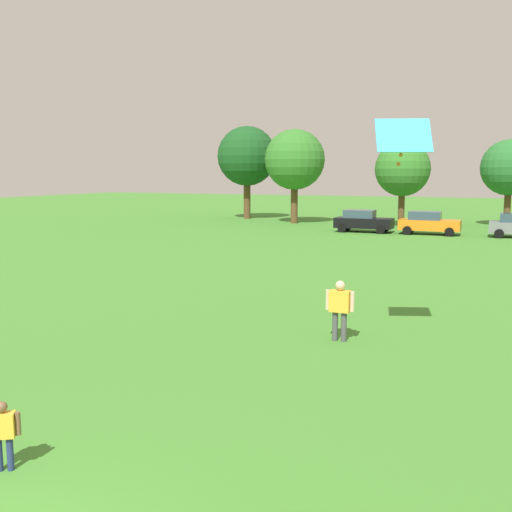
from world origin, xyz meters
TOP-DOWN VIEW (x-y plane):
  - ground_plane at (0.00, 30.00)m, footprint 160.00×160.00m
  - child_kite_flyer at (-1.57, 2.15)m, footprint 0.46×0.35m
  - adult_bystander at (1.28, 10.83)m, footprint 0.78×0.30m
  - kite at (2.81, 10.65)m, footprint 1.45×1.01m
  - parked_car_black_0 at (-4.66, 40.05)m, footprint 4.30×2.02m
  - parked_car_orange_1 at (0.15, 40.17)m, footprint 4.30×2.02m
  - tree_far_left at (-18.15, 48.87)m, footprint 5.76×5.76m
  - tree_left at (-12.11, 45.59)m, footprint 5.33×5.33m
  - tree_center at (-2.71, 45.69)m, footprint 4.54×4.54m
  - tree_right at (5.42, 49.37)m, footprint 4.64×4.64m

SIDE VIEW (x-z plane):
  - ground_plane at x=0.00m, z-range 0.00..0.00m
  - child_kite_flyer at x=-1.57m, z-range 0.10..1.19m
  - parked_car_black_0 at x=-4.66m, z-range 0.02..1.70m
  - parked_car_orange_1 at x=0.15m, z-range 0.02..1.70m
  - adult_bystander at x=1.28m, z-range 0.15..1.79m
  - tree_center at x=-2.71m, z-range 1.24..8.31m
  - tree_right at x=5.42m, z-range 1.27..8.51m
  - kite at x=2.81m, z-range 4.72..5.88m
  - tree_left at x=-12.11m, z-range 1.45..9.75m
  - tree_far_left at x=-18.15m, z-range 1.57..10.55m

